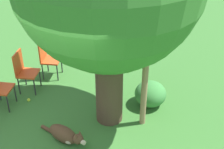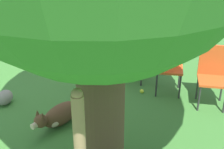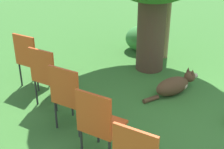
# 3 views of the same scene
# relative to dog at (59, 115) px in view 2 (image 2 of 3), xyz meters

# --- Properties ---
(ground_plane) EXTENTS (30.00, 30.00, 0.00)m
(ground_plane) POSITION_rel_dog_xyz_m (-0.20, -0.32, -0.15)
(ground_plane) COLOR #38702D
(dog) EXTENTS (1.08, 0.44, 0.38)m
(dog) POSITION_rel_dog_xyz_m (0.00, 0.00, 0.00)
(dog) COLOR #513823
(dog) RESTS_ON ground_plane
(red_chair_0) EXTENTS (0.51, 0.53, 0.95)m
(red_chair_0) POSITION_rel_dog_xyz_m (-2.13, -0.99, 0.39)
(red_chair_0) COLOR #D14C1E
(red_chair_0) RESTS_ON ground_plane
(red_chair_1) EXTENTS (0.51, 0.53, 0.95)m
(red_chair_1) POSITION_rel_dog_xyz_m (-1.97, -0.27, 0.39)
(red_chair_1) COLOR #D14C1E
(red_chair_1) RESTS_ON ground_plane
(red_chair_2) EXTENTS (0.51, 0.53, 0.95)m
(red_chair_2) POSITION_rel_dog_xyz_m (-1.81, 0.44, 0.39)
(red_chair_2) COLOR #D14C1E
(red_chair_2) RESTS_ON ground_plane
(red_chair_3) EXTENTS (0.51, 0.53, 0.95)m
(red_chair_3) POSITION_rel_dog_xyz_m (-1.65, 1.16, 0.39)
(red_chair_3) COLOR #D14C1E
(red_chair_3) RESTS_ON ground_plane
(red_chair_4) EXTENTS (0.51, 0.53, 0.95)m
(red_chair_4) POSITION_rel_dog_xyz_m (-1.48, 1.88, 0.39)
(red_chair_4) COLOR #D14C1E
(red_chair_4) RESTS_ON ground_plane
(tennis_ball) EXTENTS (0.07, 0.07, 0.07)m
(tennis_ball) POSITION_rel_dog_xyz_m (-1.35, 0.79, -0.12)
(tennis_ball) COLOR #CCE033
(tennis_ball) RESTS_ON ground_plane
(garden_rock) EXTENTS (0.29, 0.21, 0.24)m
(garden_rock) POSITION_rel_dog_xyz_m (-0.13, -1.09, -0.03)
(garden_rock) COLOR gray
(garden_rock) RESTS_ON ground_plane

